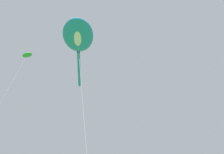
# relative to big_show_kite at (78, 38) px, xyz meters

# --- Properties ---
(big_show_kite) EXTENTS (7.70, 9.99, 18.18)m
(big_show_kite) POSITION_rel_big_show_kite_xyz_m (0.00, 0.00, 0.00)
(big_show_kite) COLOR #1E8CBF
(big_show_kite) RESTS_ON ground
(small_kite_diamond_red) EXTENTS (3.69, 1.36, 17.16)m
(small_kite_diamond_red) POSITION_rel_big_show_kite_xyz_m (-3.01, 4.82, -0.88)
(small_kite_diamond_red) COLOR green
(small_kite_diamond_red) RESTS_ON ground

